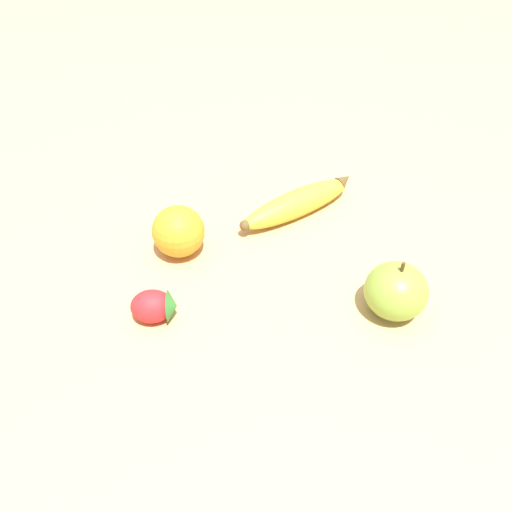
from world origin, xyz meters
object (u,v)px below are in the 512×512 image
object	(u,v)px
orange	(178,231)
banana	(298,203)
apple	(396,291)
strawberry	(155,306)

from	to	relation	value
orange	banana	bearing A→B (deg)	-32.36
apple	strawberry	bearing A→B (deg)	123.46
banana	apple	bearing A→B (deg)	-95.40
strawberry	apple	xyz separation A→B (m)	(0.16, -0.25, 0.01)
apple	banana	bearing A→B (deg)	59.46
banana	apple	distance (m)	0.23
orange	apple	xyz separation A→B (m)	(0.05, -0.30, -0.00)
banana	apple	size ratio (longest dim) A/B	2.42
strawberry	banana	bearing A→B (deg)	46.04
banana	apple	xyz separation A→B (m)	(-0.12, -0.20, 0.01)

